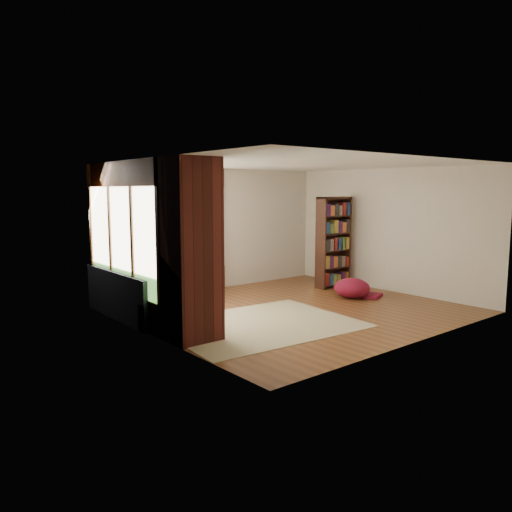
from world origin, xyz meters
TOP-DOWN VIEW (x-y plane):
  - floor at (0.00, 0.00)m, footprint 5.50×5.50m
  - ceiling at (0.00, 0.00)m, footprint 5.50×5.50m
  - wall_back at (0.00, 2.50)m, footprint 5.50×0.04m
  - wall_front at (0.00, -2.50)m, footprint 5.50×0.04m
  - wall_left at (-2.75, 0.00)m, footprint 0.04×5.00m
  - wall_right at (2.75, 0.00)m, footprint 0.04×5.00m
  - windows_back at (-1.20, 2.47)m, footprint 2.82×0.10m
  - windows_left at (-2.72, 1.20)m, footprint 0.10×2.62m
  - roller_blind at (-2.69, 2.03)m, footprint 0.03×0.72m
  - brick_chimney at (-2.40, -0.35)m, footprint 0.70×0.70m
  - sectional_sofa at (-1.95, 1.70)m, footprint 2.20×2.20m
  - area_rug at (-1.15, -0.39)m, footprint 3.20×2.55m
  - bookshelf at (2.14, 1.01)m, footprint 0.86×0.29m
  - pouf at (1.60, 0.02)m, footprint 0.95×0.95m
  - dog_tan at (-1.61, 1.53)m, footprint 1.05×0.81m
  - dog_brindle at (-2.20, 0.93)m, footprint 0.55×0.78m
  - throw_pillows at (-1.86, 1.75)m, footprint 1.98×1.68m

SIDE VIEW (x-z plane):
  - floor at x=0.00m, z-range 0.00..0.00m
  - area_rug at x=-1.15m, z-range 0.00..0.01m
  - pouf at x=1.60m, z-range 0.01..0.40m
  - sectional_sofa at x=-1.95m, z-range -0.10..0.70m
  - dog_brindle at x=-2.20m, z-range 0.54..0.94m
  - throw_pillows at x=-1.86m, z-range 0.56..1.01m
  - dog_tan at x=-1.61m, z-range 0.54..1.06m
  - bookshelf at x=2.14m, z-range 0.00..2.00m
  - wall_back at x=0.00m, z-range 0.00..2.60m
  - wall_front at x=0.00m, z-range 0.00..2.60m
  - wall_left at x=-2.75m, z-range 0.00..2.60m
  - wall_right at x=2.75m, z-range 0.00..2.60m
  - brick_chimney at x=-2.40m, z-range 0.00..2.60m
  - windows_back at x=-1.20m, z-range 0.40..2.30m
  - windows_left at x=-2.72m, z-range 0.40..2.30m
  - roller_blind at x=-2.69m, z-range 1.30..2.20m
  - ceiling at x=0.00m, z-range 2.60..2.60m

